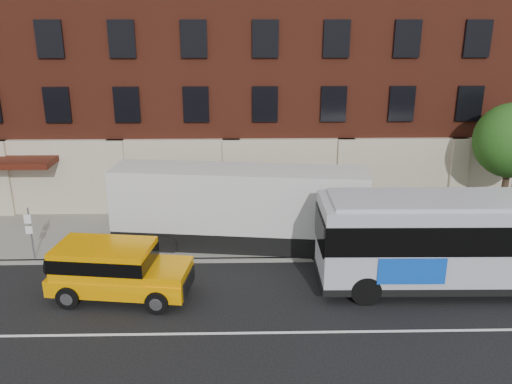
{
  "coord_description": "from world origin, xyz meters",
  "views": [
    {
      "loc": [
        0.7,
        -14.83,
        10.12
      ],
      "look_at": [
        1.15,
        5.5,
        3.37
      ],
      "focal_mm": 36.88,
      "sensor_mm": 36.0,
      "label": 1
    }
  ],
  "objects_px": {
    "sign_pole": "(30,231)",
    "shipping_container": "(239,210)",
    "city_bus": "(497,239)",
    "yellow_suv": "(114,267)"
  },
  "relations": [
    {
      "from": "sign_pole",
      "to": "shipping_container",
      "type": "distance_m",
      "value": 9.04
    },
    {
      "from": "sign_pole",
      "to": "shipping_container",
      "type": "xyz_separation_m",
      "value": [
        8.93,
        1.35,
        0.42
      ]
    },
    {
      "from": "city_bus",
      "to": "shipping_container",
      "type": "xyz_separation_m",
      "value": [
        -9.93,
        3.95,
        -0.19
      ]
    },
    {
      "from": "city_bus",
      "to": "shipping_container",
      "type": "distance_m",
      "value": 10.69
    },
    {
      "from": "yellow_suv",
      "to": "shipping_container",
      "type": "distance_m",
      "value": 6.43
    },
    {
      "from": "sign_pole",
      "to": "city_bus",
      "type": "distance_m",
      "value": 19.05
    },
    {
      "from": "yellow_suv",
      "to": "shipping_container",
      "type": "relative_size",
      "value": 0.48
    },
    {
      "from": "city_bus",
      "to": "yellow_suv",
      "type": "relative_size",
      "value": 2.44
    },
    {
      "from": "shipping_container",
      "to": "yellow_suv",
      "type": "bearing_deg",
      "value": -137.06
    },
    {
      "from": "yellow_suv",
      "to": "shipping_container",
      "type": "bearing_deg",
      "value": 42.94
    }
  ]
}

